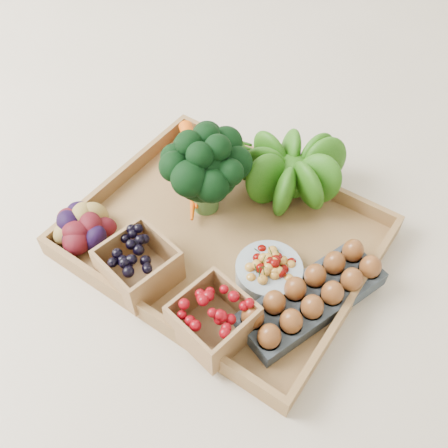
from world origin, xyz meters
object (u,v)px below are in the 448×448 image
Objects in this scene: broccoli at (205,183)px; egg_carton at (311,299)px; cherry_bowl at (269,272)px; tray at (224,241)px.

broccoli reaches higher than egg_carton.
cherry_bowl and egg_carton have the same top height.
cherry_bowl reaches higher than tray.
tray is 4.47× the size of cherry_bowl.
egg_carton is at bearing -3.69° from cherry_bowl.
egg_carton reaches higher than tray.
cherry_bowl is at bearing -20.70° from broccoli.
broccoli is 1.45× the size of cherry_bowl.
tray is 0.12m from broccoli.
tray is at bearing -31.15° from broccoli.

